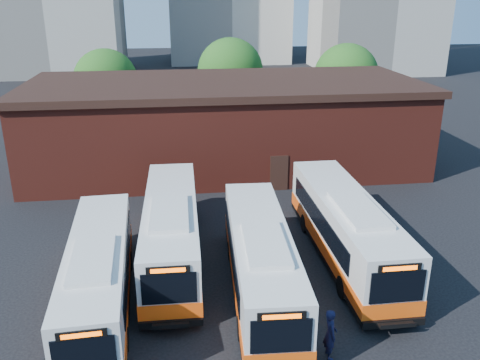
{
  "coord_description": "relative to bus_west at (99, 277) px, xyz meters",
  "views": [
    {
      "loc": [
        -3.61,
        -17.15,
        12.41
      ],
      "look_at": [
        -0.58,
        6.43,
        3.64
      ],
      "focal_mm": 38.0,
      "sensor_mm": 36.0,
      "label": 1
    }
  ],
  "objects": [
    {
      "name": "tree_east",
      "position": [
        20.06,
        29.31,
        3.43
      ],
      "size": [
        6.24,
        6.24,
        7.96
      ],
      "color": "#382314",
      "rests_on": "ground"
    },
    {
      "name": "bus_mideast",
      "position": [
        6.8,
        0.22,
        0.05
      ],
      "size": [
        2.99,
        11.86,
        3.2
      ],
      "rotation": [
        0.0,
        0.0,
        -0.05
      ],
      "color": "silver",
      "rests_on": "ground"
    },
    {
      "name": "tree_west",
      "position": [
        -2.94,
        30.31,
        3.25
      ],
      "size": [
        6.0,
        6.0,
        7.65
      ],
      "color": "#382314",
      "rests_on": "ground"
    },
    {
      "name": "tree_mid",
      "position": [
        9.06,
        32.31,
        3.68
      ],
      "size": [
        6.56,
        6.56,
        8.36
      ],
      "color": "#382314",
      "rests_on": "ground"
    },
    {
      "name": "depot_building",
      "position": [
        7.06,
        18.31,
        1.86
      ],
      "size": [
        28.6,
        12.6,
        6.4
      ],
      "color": "maroon",
      "rests_on": "ground"
    },
    {
      "name": "bus_midwest",
      "position": [
        2.98,
        3.62,
        0.09
      ],
      "size": [
        2.68,
        12.11,
        3.29
      ],
      "rotation": [
        0.0,
        0.0,
        -0.01
      ],
      "color": "silver",
      "rests_on": "ground"
    },
    {
      "name": "bus_west",
      "position": [
        0.0,
        0.0,
        0.0
      ],
      "size": [
        2.91,
        11.42,
        3.08
      ],
      "rotation": [
        0.0,
        0.0,
        0.05
      ],
      "color": "silver",
      "rests_on": "ground"
    },
    {
      "name": "transit_worker",
      "position": [
        8.58,
        -4.28,
        -0.42
      ],
      "size": [
        0.5,
        0.74,
        1.96
      ],
      "primitive_type": "imported",
      "rotation": [
        0.0,
        0.0,
        1.52
      ],
      "color": "black",
      "rests_on": "ground"
    },
    {
      "name": "ground",
      "position": [
        7.06,
        -1.69,
        -1.4
      ],
      "size": [
        220.0,
        220.0,
        0.0
      ],
      "primitive_type": "plane",
      "color": "black"
    },
    {
      "name": "bus_east",
      "position": [
        11.42,
        2.7,
        0.13
      ],
      "size": [
        2.63,
        12.39,
        3.37
      ],
      "rotation": [
        0.0,
        0.0,
        0.0
      ],
      "color": "silver",
      "rests_on": "ground"
    }
  ]
}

